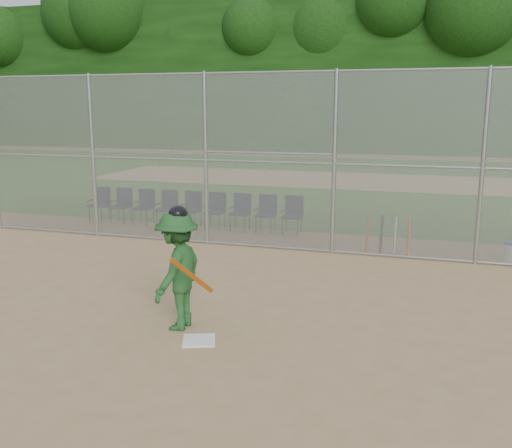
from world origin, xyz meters
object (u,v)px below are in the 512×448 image
(chair_0, at_px, (99,205))
(water_cooler, at_px, (512,252))
(home_plate, at_px, (199,340))
(batter_at_plate, at_px, (178,270))

(chair_0, bearing_deg, water_cooler, -6.53)
(home_plate, xyz_separation_m, chair_0, (-6.05, 7.05, 0.47))
(chair_0, bearing_deg, batter_at_plate, -50.09)
(home_plate, height_order, batter_at_plate, batter_at_plate)
(home_plate, height_order, water_cooler, water_cooler)
(batter_at_plate, xyz_separation_m, chair_0, (-5.57, 6.66, -0.41))
(batter_at_plate, distance_m, chair_0, 8.70)
(batter_at_plate, bearing_deg, chair_0, 129.91)
(batter_at_plate, relative_size, water_cooler, 4.24)
(water_cooler, bearing_deg, chair_0, 173.47)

